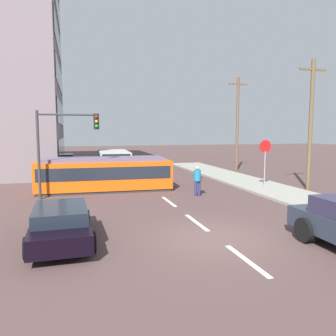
{
  "coord_description": "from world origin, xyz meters",
  "views": [
    {
      "loc": [
        -4.49,
        -10.03,
        3.58
      ],
      "look_at": [
        0.8,
        9.06,
        1.36
      ],
      "focal_mm": 35.83,
      "sensor_mm": 36.0,
      "label": 1
    }
  ],
  "objects_px": {
    "parked_sedan_near": "(61,223)",
    "utility_pole_mid": "(237,123)",
    "streetcar_tram": "(105,173)",
    "utility_pole_near": "(311,123)",
    "city_bus": "(114,160)",
    "pedestrian_crossing": "(198,179)",
    "parked_sedan_mid": "(68,173)",
    "stop_sign": "(265,154)",
    "parked_sedan_furthest": "(65,160)",
    "traffic_light_mast": "(65,136)",
    "parked_sedan_far": "(65,165)"
  },
  "relations": [
    {
      "from": "streetcar_tram",
      "to": "utility_pole_near",
      "type": "bearing_deg",
      "value": -14.07
    },
    {
      "from": "parked_sedan_near",
      "to": "utility_pole_near",
      "type": "bearing_deg",
      "value": 23.35
    },
    {
      "from": "parked_sedan_mid",
      "to": "parked_sedan_far",
      "type": "relative_size",
      "value": 1.0
    },
    {
      "from": "parked_sedan_furthest",
      "to": "stop_sign",
      "type": "height_order",
      "value": "stop_sign"
    },
    {
      "from": "parked_sedan_near",
      "to": "traffic_light_mast",
      "type": "xyz_separation_m",
      "value": [
        -0.01,
        7.37,
        2.65
      ]
    },
    {
      "from": "parked_sedan_near",
      "to": "utility_pole_mid",
      "type": "bearing_deg",
      "value": 48.02
    },
    {
      "from": "parked_sedan_furthest",
      "to": "stop_sign",
      "type": "relative_size",
      "value": 1.57
    },
    {
      "from": "parked_sedan_mid",
      "to": "traffic_light_mast",
      "type": "xyz_separation_m",
      "value": [
        0.02,
        -5.7,
        2.65
      ]
    },
    {
      "from": "stop_sign",
      "to": "parked_sedan_furthest",
      "type": "bearing_deg",
      "value": 124.19
    },
    {
      "from": "streetcar_tram",
      "to": "utility_pole_mid",
      "type": "height_order",
      "value": "utility_pole_mid"
    },
    {
      "from": "city_bus",
      "to": "parked_sedan_mid",
      "type": "bearing_deg",
      "value": -124.96
    },
    {
      "from": "stop_sign",
      "to": "utility_pole_mid",
      "type": "height_order",
      "value": "utility_pole_mid"
    },
    {
      "from": "city_bus",
      "to": "parked_sedan_furthest",
      "type": "bearing_deg",
      "value": 124.4
    },
    {
      "from": "streetcar_tram",
      "to": "stop_sign",
      "type": "distance_m",
      "value": 9.76
    },
    {
      "from": "parked_sedan_near",
      "to": "parked_sedan_mid",
      "type": "distance_m",
      "value": 13.07
    },
    {
      "from": "pedestrian_crossing",
      "to": "traffic_light_mast",
      "type": "relative_size",
      "value": 0.36
    },
    {
      "from": "parked_sedan_furthest",
      "to": "traffic_light_mast",
      "type": "distance_m",
      "value": 17.61
    },
    {
      "from": "city_bus",
      "to": "parked_sedan_far",
      "type": "relative_size",
      "value": 1.31
    },
    {
      "from": "pedestrian_crossing",
      "to": "parked_sedan_mid",
      "type": "distance_m",
      "value": 9.95
    },
    {
      "from": "parked_sedan_near",
      "to": "parked_sedan_far",
      "type": "xyz_separation_m",
      "value": [
        -0.38,
        18.81,
        -0.0
      ]
    },
    {
      "from": "city_bus",
      "to": "parked_sedan_near",
      "type": "distance_m",
      "value": 18.84
    },
    {
      "from": "stop_sign",
      "to": "utility_pole_mid",
      "type": "relative_size",
      "value": 0.35
    },
    {
      "from": "pedestrian_crossing",
      "to": "stop_sign",
      "type": "bearing_deg",
      "value": 10.9
    },
    {
      "from": "parked_sedan_near",
      "to": "parked_sedan_mid",
      "type": "relative_size",
      "value": 1.04
    },
    {
      "from": "pedestrian_crossing",
      "to": "parked_sedan_mid",
      "type": "height_order",
      "value": "pedestrian_crossing"
    },
    {
      "from": "parked_sedan_far",
      "to": "stop_sign",
      "type": "relative_size",
      "value": 1.54
    },
    {
      "from": "streetcar_tram",
      "to": "city_bus",
      "type": "xyz_separation_m",
      "value": [
        1.57,
        9.36,
        0.01
      ]
    },
    {
      "from": "parked_sedan_furthest",
      "to": "stop_sign",
      "type": "bearing_deg",
      "value": -55.81
    },
    {
      "from": "traffic_light_mast",
      "to": "parked_sedan_furthest",
      "type": "bearing_deg",
      "value": 91.88
    },
    {
      "from": "parked_sedan_near",
      "to": "utility_pole_near",
      "type": "height_order",
      "value": "utility_pole_near"
    },
    {
      "from": "parked_sedan_mid",
      "to": "traffic_light_mast",
      "type": "height_order",
      "value": "traffic_light_mast"
    },
    {
      "from": "parked_sedan_near",
      "to": "stop_sign",
      "type": "height_order",
      "value": "stop_sign"
    },
    {
      "from": "parked_sedan_near",
      "to": "parked_sedan_furthest",
      "type": "bearing_deg",
      "value": 91.34
    },
    {
      "from": "parked_sedan_furthest",
      "to": "stop_sign",
      "type": "distance_m",
      "value": 21.72
    },
    {
      "from": "pedestrian_crossing",
      "to": "utility_pole_mid",
      "type": "relative_size",
      "value": 0.2
    },
    {
      "from": "stop_sign",
      "to": "parked_sedan_near",
      "type": "bearing_deg",
      "value": -149.41
    },
    {
      "from": "parked_sedan_near",
      "to": "stop_sign",
      "type": "distance_m",
      "value": 13.56
    },
    {
      "from": "city_bus",
      "to": "utility_pole_mid",
      "type": "xyz_separation_m",
      "value": [
        10.6,
        -2.52,
        3.25
      ]
    },
    {
      "from": "parked_sedan_mid",
      "to": "pedestrian_crossing",
      "type": "bearing_deg",
      "value": -45.68
    },
    {
      "from": "streetcar_tram",
      "to": "parked_sedan_furthest",
      "type": "relative_size",
      "value": 1.75
    },
    {
      "from": "city_bus",
      "to": "pedestrian_crossing",
      "type": "distance_m",
      "value": 12.91
    },
    {
      "from": "pedestrian_crossing",
      "to": "parked_sedan_furthest",
      "type": "xyz_separation_m",
      "value": [
        -7.49,
        18.82,
        -0.32
      ]
    },
    {
      "from": "utility_pole_near",
      "to": "city_bus",
      "type": "bearing_deg",
      "value": 130.08
    },
    {
      "from": "parked_sedan_mid",
      "to": "city_bus",
      "type": "bearing_deg",
      "value": 55.04
    },
    {
      "from": "stop_sign",
      "to": "utility_pole_near",
      "type": "distance_m",
      "value": 3.25
    },
    {
      "from": "streetcar_tram",
      "to": "traffic_light_mast",
      "type": "xyz_separation_m",
      "value": [
        -2.18,
        -1.74,
        2.25
      ]
    },
    {
      "from": "pedestrian_crossing",
      "to": "parked_sedan_near",
      "type": "distance_m",
      "value": 9.13
    },
    {
      "from": "pedestrian_crossing",
      "to": "parked_sedan_furthest",
      "type": "bearing_deg",
      "value": 111.71
    },
    {
      "from": "city_bus",
      "to": "parked_sedan_near",
      "type": "relative_size",
      "value": 1.26
    },
    {
      "from": "parked_sedan_mid",
      "to": "parked_sedan_furthest",
      "type": "distance_m",
      "value": 11.72
    }
  ]
}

